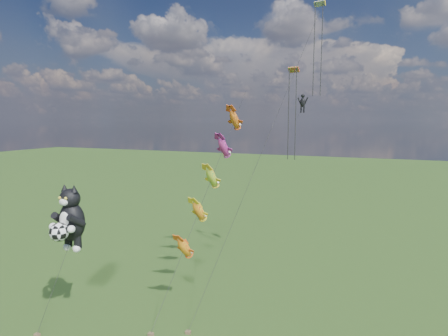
% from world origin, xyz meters
% --- Properties ---
extents(cat_kite_rig, '(2.71, 4.10, 11.07)m').
position_xyz_m(cat_kite_rig, '(6.35, 2.72, 8.45)').
color(cat_kite_rig, brown).
rests_on(cat_kite_rig, ground).
extents(fish_windsock_rig, '(2.25, 15.87, 18.94)m').
position_xyz_m(fish_windsock_rig, '(13.90, 12.29, 10.62)').
color(fish_windsock_rig, brown).
rests_on(fish_windsock_rig, ground).
extents(parafoil_rig, '(7.30, 16.41, 27.45)m').
position_xyz_m(parafoil_rig, '(20.63, 18.61, 18.49)').
color(parafoil_rig, brown).
rests_on(parafoil_rig, ground).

